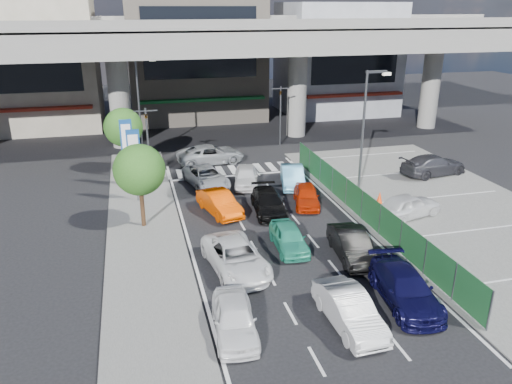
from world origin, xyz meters
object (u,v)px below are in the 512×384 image
object	(u,v)px
tree_far	(123,127)
parked_sedan_white	(408,205)
tree_near	(139,170)
taxi_teal_mid	(289,237)
signboard_near	(134,156)
kei_truck_front_right	(292,176)
signboard_far	(127,144)
parked_sedan_dgrey	(433,165)
sedan_black_mid	(268,203)
hatch_white_back_mid	(349,310)
hatch_black_mid_right	(352,245)
traffic_light_right	(281,101)
van_white_back_left	(234,318)
wagon_silver_front_left	(206,177)
traffic_light_left	(147,126)
taxi_orange_right	(306,196)
traffic_cone	(380,197)
sedan_white_mid_left	(236,257)
street_lamp_right	(366,123)
street_lamp_left	(141,99)
minivan_navy_back	(405,288)
crossing_wagon_silver	(211,154)
taxi_orange_left	(219,203)

from	to	relation	value
tree_far	parked_sedan_white	bearing A→B (deg)	-39.17
tree_near	taxi_teal_mid	distance (m)	8.84
signboard_near	kei_truck_front_right	distance (m)	10.69
signboard_near	signboard_far	size ratio (longest dim) A/B	1.00
parked_sedan_dgrey	sedan_black_mid	bearing A→B (deg)	96.06
signboard_near	taxi_teal_mid	size ratio (longest dim) A/B	1.26
hatch_white_back_mid	hatch_black_mid_right	world-z (taller)	same
traffic_light_right	van_white_back_left	world-z (taller)	traffic_light_right
signboard_near	wagon_silver_front_left	xyz separation A→B (m)	(4.66, 1.89, -2.40)
signboard_near	kei_truck_front_right	size ratio (longest dim) A/B	1.12
wagon_silver_front_left	signboard_near	bearing A→B (deg)	-169.49
traffic_light_left	taxi_orange_right	distance (m)	12.06
signboard_near	traffic_cone	size ratio (longest dim) A/B	6.15
hatch_black_mid_right	taxi_teal_mid	bearing A→B (deg)	154.44
sedan_black_mid	parked_sedan_dgrey	bearing A→B (deg)	21.31
traffic_light_right	sedan_black_mid	world-z (taller)	traffic_light_right
tree_far	hatch_white_back_mid	distance (m)	23.42
taxi_orange_right	traffic_cone	world-z (taller)	taxi_orange_right
tree_near	taxi_orange_right	xyz separation A→B (m)	(9.95, 0.87, -2.76)
signboard_far	taxi_teal_mid	size ratio (longest dim) A/B	1.26
sedan_white_mid_left	hatch_black_mid_right	size ratio (longest dim) A/B	1.18
hatch_black_mid_right	signboard_far	bearing A→B (deg)	134.80
signboard_far	hatch_black_mid_right	world-z (taller)	signboard_far
street_lamp_right	hatch_black_mid_right	world-z (taller)	street_lamp_right
sedan_white_mid_left	taxi_orange_right	bearing A→B (deg)	42.34
sedan_black_mid	parked_sedan_dgrey	distance (m)	14.03
street_lamp_left	sedan_black_mid	world-z (taller)	street_lamp_left
street_lamp_left	parked_sedan_dgrey	bearing A→B (deg)	-26.10
minivan_navy_back	sedan_white_mid_left	xyz separation A→B (m)	(-6.25, 4.41, -0.00)
traffic_light_left	crossing_wagon_silver	size ratio (longest dim) A/B	0.99
hatch_white_back_mid	kei_truck_front_right	xyz separation A→B (m)	(2.87, 15.78, 0.00)
taxi_orange_left	traffic_cone	xyz separation A→B (m)	(9.97, -1.01, -0.22)
street_lamp_right	crossing_wagon_silver	world-z (taller)	street_lamp_right
wagon_silver_front_left	parked_sedan_white	distance (m)	13.45
tree_far	signboard_near	bearing A→B (deg)	-84.73
kei_truck_front_right	signboard_far	bearing A→B (deg)	-179.56
street_lamp_left	crossing_wagon_silver	distance (m)	7.03
taxi_orange_left	taxi_orange_right	distance (m)	5.46
signboard_far	wagon_silver_front_left	world-z (taller)	signboard_far
signboard_near	tree_far	distance (m)	6.54
taxi_orange_left	hatch_black_mid_right	bearing A→B (deg)	-67.99
wagon_silver_front_left	traffic_light_left	bearing A→B (deg)	138.45
parked_sedan_dgrey	minivan_navy_back	bearing A→B (deg)	134.36
parked_sedan_white	parked_sedan_dgrey	world-z (taller)	parked_sedan_dgrey
street_lamp_left	signboard_near	size ratio (longest dim) A/B	1.70
street_lamp_right	taxi_orange_right	xyz separation A→B (m)	(-4.23, -1.13, -4.14)
traffic_light_left	traffic_cone	xyz separation A→B (m)	(13.66, -8.07, -3.49)
tree_far	hatch_black_mid_right	world-z (taller)	tree_far
van_white_back_left	taxi_orange_left	bearing A→B (deg)	87.59
signboard_far	sedan_black_mid	bearing A→B (deg)	-39.84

